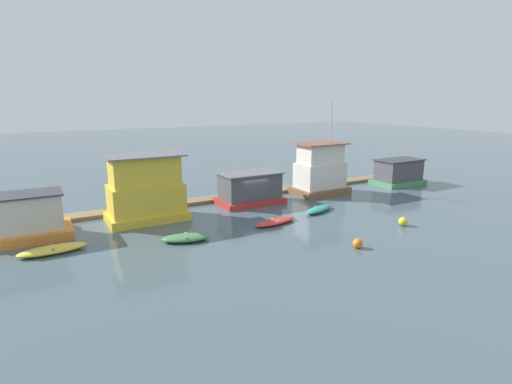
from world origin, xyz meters
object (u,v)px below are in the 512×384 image
houseboat_brown (320,171)px  buoy_yellow (403,221)px  houseboat_green (398,172)px  dinghy_green (186,238)px  buoy_orange (358,243)px  houseboat_orange (24,219)px  houseboat_yellow (146,190)px  houseboat_red (250,189)px  mooring_post_near_left (263,186)px  dinghy_yellow (53,250)px  dinghy_teal (319,209)px  dinghy_red (275,222)px

houseboat_brown → buoy_yellow: size_ratio=13.49×
houseboat_green → dinghy_green: size_ratio=1.64×
dinghy_green → buoy_orange: bearing=-36.1°
houseboat_orange → houseboat_yellow: size_ratio=0.95×
houseboat_red → houseboat_brown: size_ratio=0.65×
houseboat_green → buoy_yellow: bearing=-137.3°
houseboat_orange → mooring_post_near_left: bearing=6.6°
houseboat_red → dinghy_green: 11.09m
houseboat_red → mooring_post_near_left: 2.71m
houseboat_orange → houseboat_yellow: houseboat_yellow is taller
houseboat_yellow → buoy_orange: houseboat_yellow is taller
dinghy_yellow → dinghy_teal: 20.52m
houseboat_yellow → buoy_orange: (10.27, -13.02, -2.09)m
dinghy_red → houseboat_yellow: bearing=144.3°
dinghy_green → buoy_yellow: buoy_yellow is taller
houseboat_brown → mooring_post_near_left: bearing=164.9°
houseboat_green → dinghy_red: bearing=-164.4°
dinghy_red → houseboat_red: bearing=78.5°
dinghy_yellow → dinghy_red: bearing=-6.8°
houseboat_red → buoy_yellow: size_ratio=8.74×
buoy_yellow → buoy_orange: 6.59m
dinghy_yellow → buoy_orange: size_ratio=6.36×
houseboat_green → buoy_yellow: size_ratio=8.38×
dinghy_teal → houseboat_orange: bearing=168.2°
houseboat_green → dinghy_red: 20.79m
houseboat_red → dinghy_red: size_ratio=1.50×
houseboat_yellow → dinghy_red: 10.53m
houseboat_orange → buoy_orange: houseboat_orange is taller
houseboat_brown → mooring_post_near_left: houseboat_brown is taller
houseboat_yellow → houseboat_red: 9.75m
houseboat_yellow → houseboat_brown: houseboat_brown is taller
mooring_post_near_left → buoy_yellow: 14.03m
houseboat_yellow → dinghy_yellow: size_ratio=1.50×
houseboat_orange → houseboat_green: size_ratio=1.03×
houseboat_yellow → dinghy_teal: (13.41, -4.99, -2.19)m
houseboat_red → buoy_orange: bearing=-87.5°
dinghy_green → mooring_post_near_left: 13.74m
dinghy_teal → buoy_orange: bearing=-111.4°
houseboat_red → dinghy_red: houseboat_red is taller
buoy_yellow → dinghy_red: bearing=147.7°
dinghy_green → dinghy_red: (7.38, 0.24, -0.06)m
houseboat_red → dinghy_green: size_ratio=1.71×
dinghy_green → houseboat_yellow: bearing=98.8°
houseboat_orange → houseboat_green: (36.87, -0.01, -0.11)m
mooring_post_near_left → houseboat_green: bearing=-8.3°
houseboat_brown → dinghy_red: size_ratio=2.31×
dinghy_red → houseboat_orange: bearing=161.6°
houseboat_yellow → dinghy_green: bearing=-81.2°
houseboat_yellow → dinghy_yellow: bearing=-149.5°
houseboat_green → buoy_orange: houseboat_green is taller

